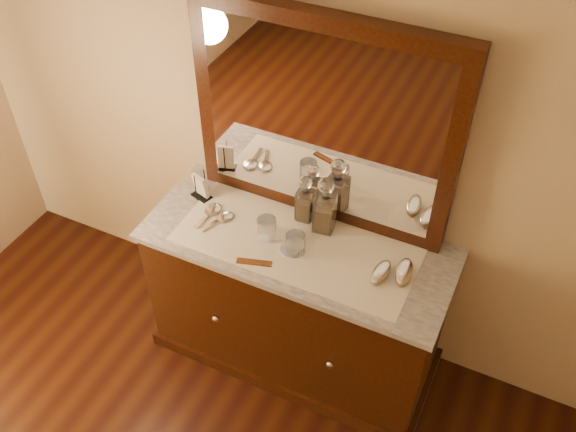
# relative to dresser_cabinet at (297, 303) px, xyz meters

# --- Properties ---
(dresser_cabinet) EXTENTS (1.40, 0.55, 0.82)m
(dresser_cabinet) POSITION_rel_dresser_cabinet_xyz_m (0.00, 0.00, 0.00)
(dresser_cabinet) COLOR black
(dresser_cabinet) RESTS_ON floor
(dresser_plinth) EXTENTS (1.46, 0.59, 0.08)m
(dresser_plinth) POSITION_rel_dresser_cabinet_xyz_m (0.00, 0.00, -0.37)
(dresser_plinth) COLOR black
(dresser_plinth) RESTS_ON floor
(knob_left) EXTENTS (0.04, 0.04, 0.04)m
(knob_left) POSITION_rel_dresser_cabinet_xyz_m (-0.30, -0.28, 0.04)
(knob_left) COLOR silver
(knob_left) RESTS_ON dresser_cabinet
(knob_right) EXTENTS (0.04, 0.04, 0.04)m
(knob_right) POSITION_rel_dresser_cabinet_xyz_m (0.30, -0.28, 0.04)
(knob_right) COLOR silver
(knob_right) RESTS_ON dresser_cabinet
(marble_top) EXTENTS (1.44, 0.59, 0.03)m
(marble_top) POSITION_rel_dresser_cabinet_xyz_m (0.00, 0.00, 0.42)
(marble_top) COLOR silver
(marble_top) RESTS_ON dresser_cabinet
(mirror_frame) EXTENTS (1.20, 0.08, 1.00)m
(mirror_frame) POSITION_rel_dresser_cabinet_xyz_m (0.00, 0.25, 0.94)
(mirror_frame) COLOR black
(mirror_frame) RESTS_ON marble_top
(mirror_glass) EXTENTS (1.06, 0.01, 0.86)m
(mirror_glass) POSITION_rel_dresser_cabinet_xyz_m (0.00, 0.21, 0.94)
(mirror_glass) COLOR white
(mirror_glass) RESTS_ON marble_top
(lace_runner) EXTENTS (1.10, 0.45, 0.00)m
(lace_runner) POSITION_rel_dresser_cabinet_xyz_m (0.00, -0.02, 0.44)
(lace_runner) COLOR white
(lace_runner) RESTS_ON marble_top
(pin_dish) EXTENTS (0.09, 0.09, 0.01)m
(pin_dish) POSITION_rel_dresser_cabinet_xyz_m (-0.01, -0.07, 0.45)
(pin_dish) COLOR silver
(pin_dish) RESTS_ON lace_runner
(comb) EXTENTS (0.16, 0.07, 0.01)m
(comb) POSITION_rel_dresser_cabinet_xyz_m (-0.12, -0.20, 0.45)
(comb) COLOR brown
(comb) RESTS_ON lace_runner
(napkin_rack) EXTENTS (0.11, 0.09, 0.15)m
(napkin_rack) POSITION_rel_dresser_cabinet_xyz_m (-0.56, 0.08, 0.50)
(napkin_rack) COLOR black
(napkin_rack) RESTS_ON marble_top
(decanter_left) EXTENTS (0.08, 0.08, 0.25)m
(decanter_left) POSITION_rel_dresser_cabinet_xyz_m (-0.04, 0.16, 0.54)
(decanter_left) COLOR #8E5714
(decanter_left) RESTS_ON lace_runner
(decanter_right) EXTENTS (0.10, 0.10, 0.30)m
(decanter_right) POSITION_rel_dresser_cabinet_xyz_m (0.07, 0.13, 0.56)
(decanter_right) COLOR #8E5714
(decanter_right) RESTS_ON lace_runner
(brush_near) EXTENTS (0.08, 0.15, 0.04)m
(brush_near) POSITION_rel_dresser_cabinet_xyz_m (0.41, -0.03, 0.46)
(brush_near) COLOR #9A815E
(brush_near) RESTS_ON lace_runner
(brush_far) EXTENTS (0.09, 0.17, 0.04)m
(brush_far) POSITION_rel_dresser_cabinet_xyz_m (0.50, 0.01, 0.47)
(brush_far) COLOR #9A815E
(brush_far) RESTS_ON lace_runner
(hand_mirror_outer) EXTENTS (0.08, 0.20, 0.02)m
(hand_mirror_outer) POSITION_rel_dresser_cabinet_xyz_m (-0.45, -0.00, 0.45)
(hand_mirror_outer) COLOR silver
(hand_mirror_outer) RESTS_ON lace_runner
(hand_mirror_inner) EXTENTS (0.11, 0.19, 0.02)m
(hand_mirror_inner) POSITION_rel_dresser_cabinet_xyz_m (-0.38, -0.02, 0.45)
(hand_mirror_inner) COLOR silver
(hand_mirror_inner) RESTS_ON lace_runner
(tumblers) EXTENTS (0.25, 0.12, 0.10)m
(tumblers) POSITION_rel_dresser_cabinet_xyz_m (-0.06, -0.04, 0.49)
(tumblers) COLOR white
(tumblers) RESTS_ON lace_runner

